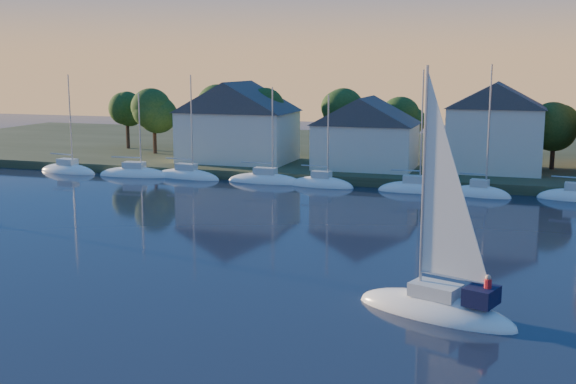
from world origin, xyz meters
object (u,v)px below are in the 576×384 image
at_px(clubhouse_east, 495,126).
at_px(hero_sailboat, 438,304).
at_px(clubhouse_west, 238,121).
at_px(clubhouse_centre, 366,132).

height_order(clubhouse_east, hero_sailboat, hero_sailboat).
distance_m(clubhouse_west, clubhouse_centre, 16.05).
height_order(clubhouse_west, hero_sailboat, hero_sailboat).
height_order(clubhouse_centre, clubhouse_east, clubhouse_east).
xyz_separation_m(clubhouse_west, clubhouse_centre, (16.00, -1.00, -0.80)).
bearing_deg(clubhouse_centre, clubhouse_east, 8.13).
distance_m(clubhouse_west, clubhouse_east, 30.02).
distance_m(clubhouse_west, hero_sailboat, 53.97).
bearing_deg(hero_sailboat, clubhouse_east, -71.31).
xyz_separation_m(clubhouse_centre, clubhouse_east, (14.00, 2.00, 0.87)).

